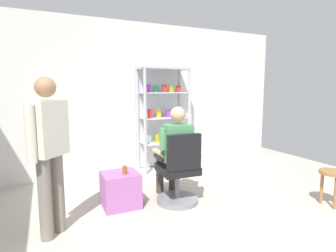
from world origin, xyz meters
The scene contains 8 objects.
back_wall centered at (0.00, 3.00, 1.35)m, with size 6.00×0.10×2.70m, color silver.
display_cabinet_main centered at (0.40, 2.76, 0.97)m, with size 0.90×0.45×1.90m.
office_chair centered at (-0.01, 1.27, 0.39)m, with size 0.57×0.56×0.96m.
seated_shopkeeper centered at (0.00, 1.43, 0.71)m, with size 0.50×0.58×1.29m.
storage_crate centered at (-0.73, 1.51, 0.22)m, with size 0.46×0.43×0.45m, color #9E599E.
tea_glass centered at (-0.69, 1.44, 0.50)m, with size 0.06×0.06×0.11m, color brown.
standing_customer centered at (-1.55, 1.11, 0.93)m, with size 0.41×0.41×1.63m.
wooden_stool centered at (1.77, 0.39, 0.37)m, with size 0.32×0.32×0.47m.
Camera 1 is at (-1.57, -1.81, 1.51)m, focal length 29.02 mm.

